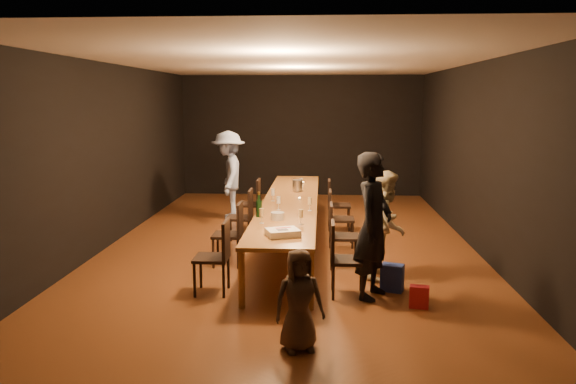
# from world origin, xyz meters

# --- Properties ---
(ground) EXTENTS (10.00, 10.00, 0.00)m
(ground) POSITION_xyz_m (0.00, 0.00, 0.00)
(ground) COLOR #402310
(ground) RESTS_ON ground
(room_shell) EXTENTS (6.04, 10.04, 3.02)m
(room_shell) POSITION_xyz_m (0.00, 0.00, 2.08)
(room_shell) COLOR black
(room_shell) RESTS_ON ground
(table) EXTENTS (0.90, 6.00, 0.75)m
(table) POSITION_xyz_m (0.00, 0.00, 0.70)
(table) COLOR olive
(table) RESTS_ON ground
(chair_right_0) EXTENTS (0.42, 0.42, 0.93)m
(chair_right_0) POSITION_xyz_m (0.85, -2.40, 0.47)
(chair_right_0) COLOR black
(chair_right_0) RESTS_ON ground
(chair_right_1) EXTENTS (0.42, 0.42, 0.93)m
(chair_right_1) POSITION_xyz_m (0.85, -1.20, 0.47)
(chair_right_1) COLOR black
(chair_right_1) RESTS_ON ground
(chair_right_2) EXTENTS (0.42, 0.42, 0.93)m
(chair_right_2) POSITION_xyz_m (0.85, 0.00, 0.47)
(chair_right_2) COLOR black
(chair_right_2) RESTS_ON ground
(chair_right_3) EXTENTS (0.42, 0.42, 0.93)m
(chair_right_3) POSITION_xyz_m (0.85, 1.20, 0.47)
(chair_right_3) COLOR black
(chair_right_3) RESTS_ON ground
(chair_left_0) EXTENTS (0.42, 0.42, 0.93)m
(chair_left_0) POSITION_xyz_m (-0.85, -2.40, 0.47)
(chair_left_0) COLOR black
(chair_left_0) RESTS_ON ground
(chair_left_1) EXTENTS (0.42, 0.42, 0.93)m
(chair_left_1) POSITION_xyz_m (-0.85, -1.20, 0.47)
(chair_left_1) COLOR black
(chair_left_1) RESTS_ON ground
(chair_left_2) EXTENTS (0.42, 0.42, 0.93)m
(chair_left_2) POSITION_xyz_m (-0.85, 0.00, 0.47)
(chair_left_2) COLOR black
(chair_left_2) RESTS_ON ground
(chair_left_3) EXTENTS (0.42, 0.42, 0.93)m
(chair_left_3) POSITION_xyz_m (-0.85, 1.20, 0.47)
(chair_left_3) COLOR black
(chair_left_3) RESTS_ON ground
(woman_birthday) EXTENTS (0.66, 0.77, 1.79)m
(woman_birthday) POSITION_xyz_m (1.15, -2.41, 0.90)
(woman_birthday) COLOR black
(woman_birthday) RESTS_ON ground
(woman_tan) EXTENTS (0.78, 0.87, 1.47)m
(woman_tan) POSITION_xyz_m (1.40, -1.62, 0.73)
(woman_tan) COLOR beige
(woman_tan) RESTS_ON ground
(man_blue) EXTENTS (0.84, 1.24, 1.78)m
(man_blue) POSITION_xyz_m (-1.37, 2.07, 0.89)
(man_blue) COLOR #849ACD
(man_blue) RESTS_ON ground
(child) EXTENTS (0.56, 0.45, 1.00)m
(child) POSITION_xyz_m (0.31, -3.95, 0.50)
(child) COLOR #423125
(child) RESTS_ON ground
(gift_bag_red) EXTENTS (0.24, 0.16, 0.26)m
(gift_bag_red) POSITION_xyz_m (1.67, -2.77, 0.13)
(gift_bag_red) COLOR red
(gift_bag_red) RESTS_ON ground
(gift_bag_blue) EXTENTS (0.32, 0.26, 0.34)m
(gift_bag_blue) POSITION_xyz_m (1.43, -2.19, 0.17)
(gift_bag_blue) COLOR #223895
(gift_bag_blue) RESTS_ON ground
(birthday_cake) EXTENTS (0.47, 0.42, 0.09)m
(birthday_cake) POSITION_xyz_m (0.05, -2.42, 0.79)
(birthday_cake) COLOR white
(birthday_cake) RESTS_ON table
(plate_stack) EXTENTS (0.22, 0.22, 0.11)m
(plate_stack) POSITION_xyz_m (-0.09, -1.48, 0.80)
(plate_stack) COLOR silver
(plate_stack) RESTS_ON table
(champagne_bottle) EXTENTS (0.09, 0.09, 0.36)m
(champagne_bottle) POSITION_xyz_m (-0.37, -1.30, 0.93)
(champagne_bottle) COLOR black
(champagne_bottle) RESTS_ON table
(ice_bucket) EXTENTS (0.19, 0.19, 0.21)m
(ice_bucket) POSITION_xyz_m (0.08, 0.99, 0.85)
(ice_bucket) COLOR silver
(ice_bucket) RESTS_ON table
(wineglass_0) EXTENTS (0.06, 0.06, 0.21)m
(wineglass_0) POSITION_xyz_m (-0.29, -1.72, 0.85)
(wineglass_0) COLOR beige
(wineglass_0) RESTS_ON table
(wineglass_1) EXTENTS (0.06, 0.06, 0.21)m
(wineglass_1) POSITION_xyz_m (0.24, -1.76, 0.85)
(wineglass_1) COLOR beige
(wineglass_1) RESTS_ON table
(wineglass_2) EXTENTS (0.06, 0.06, 0.21)m
(wineglass_2) POSITION_xyz_m (-0.13, -0.77, 0.85)
(wineglass_2) COLOR silver
(wineglass_2) RESTS_ON table
(wineglass_3) EXTENTS (0.06, 0.06, 0.21)m
(wineglass_3) POSITION_xyz_m (0.34, -0.81, 0.85)
(wineglass_3) COLOR beige
(wineglass_3) RESTS_ON table
(wineglass_4) EXTENTS (0.06, 0.06, 0.21)m
(wineglass_4) POSITION_xyz_m (-0.28, -0.04, 0.85)
(wineglass_4) COLOR silver
(wineglass_4) RESTS_ON table
(wineglass_5) EXTENTS (0.06, 0.06, 0.21)m
(wineglass_5) POSITION_xyz_m (0.14, 1.20, 0.85)
(wineglass_5) COLOR silver
(wineglass_5) RESTS_ON table
(tealight_near) EXTENTS (0.05, 0.05, 0.03)m
(tealight_near) POSITION_xyz_m (0.15, -2.10, 0.77)
(tealight_near) COLOR #B2B7B2
(tealight_near) RESTS_ON table
(tealight_mid) EXTENTS (0.05, 0.05, 0.03)m
(tealight_mid) POSITION_xyz_m (0.15, 0.11, 0.77)
(tealight_mid) COLOR #B2B7B2
(tealight_mid) RESTS_ON table
(tealight_far) EXTENTS (0.05, 0.05, 0.03)m
(tealight_far) POSITION_xyz_m (0.15, 1.94, 0.77)
(tealight_far) COLOR #B2B7B2
(tealight_far) RESTS_ON table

